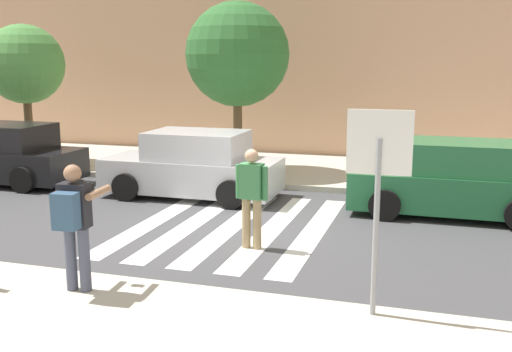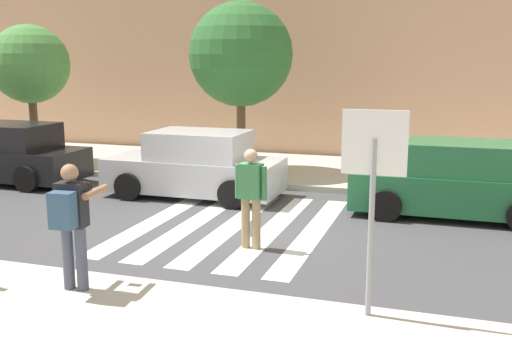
{
  "view_description": "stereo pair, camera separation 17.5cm",
  "coord_description": "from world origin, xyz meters",
  "px_view_note": "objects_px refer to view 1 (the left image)",
  "views": [
    {
      "loc": [
        3.73,
        -10.45,
        3.23
      ],
      "look_at": [
        0.6,
        -0.2,
        1.1
      ],
      "focal_mm": 42.0,
      "sensor_mm": 36.0,
      "label": 1
    },
    {
      "loc": [
        3.89,
        -10.4,
        3.23
      ],
      "look_at": [
        0.6,
        -0.2,
        1.1
      ],
      "focal_mm": 42.0,
      "sensor_mm": 36.0,
      "label": 2
    }
  ],
  "objects_px": {
    "street_tree_west": "(24,65)",
    "pedestrian_crossing": "(252,193)",
    "parked_car_green": "(454,181)",
    "stop_sign": "(378,168)",
    "parked_car_silver": "(193,166)",
    "street_tree_center": "(237,55)",
    "parked_car_black": "(3,155)",
    "photographer_with_backpack": "(74,217)"
  },
  "relations": [
    {
      "from": "street_tree_center",
      "to": "stop_sign",
      "type": "bearing_deg",
      "value": -61.44
    },
    {
      "from": "parked_car_green",
      "to": "pedestrian_crossing",
      "type": "bearing_deg",
      "value": -135.06
    },
    {
      "from": "pedestrian_crossing",
      "to": "parked_car_green",
      "type": "xyz_separation_m",
      "value": [
        3.34,
        3.33,
        -0.25
      ]
    },
    {
      "from": "photographer_with_backpack",
      "to": "street_tree_west",
      "type": "xyz_separation_m",
      "value": [
        -7.08,
        8.35,
        1.85
      ]
    },
    {
      "from": "street_tree_west",
      "to": "street_tree_center",
      "type": "relative_size",
      "value": 0.89
    },
    {
      "from": "parked_car_green",
      "to": "stop_sign",
      "type": "bearing_deg",
      "value": -100.05
    },
    {
      "from": "photographer_with_backpack",
      "to": "pedestrian_crossing",
      "type": "distance_m",
      "value": 3.25
    },
    {
      "from": "photographer_with_backpack",
      "to": "parked_car_silver",
      "type": "distance_m",
      "value": 6.26
    },
    {
      "from": "pedestrian_crossing",
      "to": "parked_car_black",
      "type": "xyz_separation_m",
      "value": [
        -7.8,
        3.33,
        -0.25
      ]
    },
    {
      "from": "street_tree_west",
      "to": "stop_sign",
      "type": "bearing_deg",
      "value": -35.89
    },
    {
      "from": "parked_car_green",
      "to": "photographer_with_backpack",
      "type": "bearing_deg",
      "value": -128.41
    },
    {
      "from": "parked_car_black",
      "to": "street_tree_center",
      "type": "relative_size",
      "value": 0.9
    },
    {
      "from": "parked_car_green",
      "to": "street_tree_west",
      "type": "bearing_deg",
      "value": 169.7
    },
    {
      "from": "photographer_with_backpack",
      "to": "street_tree_west",
      "type": "distance_m",
      "value": 11.1
    },
    {
      "from": "photographer_with_backpack",
      "to": "parked_car_black",
      "type": "xyz_separation_m",
      "value": [
        -6.24,
        6.17,
        -0.44
      ]
    },
    {
      "from": "stop_sign",
      "to": "street_tree_west",
      "type": "bearing_deg",
      "value": 144.11
    },
    {
      "from": "stop_sign",
      "to": "street_tree_west",
      "type": "distance_m",
      "value": 13.56
    },
    {
      "from": "stop_sign",
      "to": "photographer_with_backpack",
      "type": "distance_m",
      "value": 3.98
    },
    {
      "from": "photographer_with_backpack",
      "to": "pedestrian_crossing",
      "type": "relative_size",
      "value": 1.0
    },
    {
      "from": "street_tree_west",
      "to": "pedestrian_crossing",
      "type": "bearing_deg",
      "value": -32.5
    },
    {
      "from": "street_tree_west",
      "to": "photographer_with_backpack",
      "type": "bearing_deg",
      "value": -49.7
    },
    {
      "from": "stop_sign",
      "to": "parked_car_silver",
      "type": "relative_size",
      "value": 0.61
    },
    {
      "from": "street_tree_west",
      "to": "parked_car_black",
      "type": "bearing_deg",
      "value": -68.99
    },
    {
      "from": "parked_car_black",
      "to": "parked_car_silver",
      "type": "relative_size",
      "value": 1.0
    },
    {
      "from": "parked_car_black",
      "to": "parked_car_green",
      "type": "relative_size",
      "value": 1.0
    },
    {
      "from": "street_tree_center",
      "to": "parked_car_green",
      "type": "bearing_deg",
      "value": -25.7
    },
    {
      "from": "parked_car_green",
      "to": "street_tree_west",
      "type": "relative_size",
      "value": 1.02
    },
    {
      "from": "pedestrian_crossing",
      "to": "parked_car_green",
      "type": "height_order",
      "value": "pedestrian_crossing"
    },
    {
      "from": "stop_sign",
      "to": "parked_car_green",
      "type": "distance_m",
      "value": 5.97
    },
    {
      "from": "parked_car_black",
      "to": "street_tree_center",
      "type": "height_order",
      "value": "street_tree_center"
    },
    {
      "from": "pedestrian_crossing",
      "to": "street_tree_center",
      "type": "height_order",
      "value": "street_tree_center"
    },
    {
      "from": "parked_car_silver",
      "to": "street_tree_center",
      "type": "bearing_deg",
      "value": 86.06
    },
    {
      "from": "parked_car_silver",
      "to": "street_tree_center",
      "type": "height_order",
      "value": "street_tree_center"
    },
    {
      "from": "parked_car_black",
      "to": "street_tree_west",
      "type": "relative_size",
      "value": 1.02
    },
    {
      "from": "photographer_with_backpack",
      "to": "street_tree_center",
      "type": "xyz_separation_m",
      "value": [
        -0.73,
        8.88,
        2.13
      ]
    },
    {
      "from": "pedestrian_crossing",
      "to": "parked_car_black",
      "type": "height_order",
      "value": "pedestrian_crossing"
    },
    {
      "from": "parked_car_silver",
      "to": "parked_car_green",
      "type": "distance_m",
      "value": 5.81
    },
    {
      "from": "stop_sign",
      "to": "pedestrian_crossing",
      "type": "distance_m",
      "value": 3.5
    },
    {
      "from": "photographer_with_backpack",
      "to": "parked_car_silver",
      "type": "height_order",
      "value": "photographer_with_backpack"
    },
    {
      "from": "parked_car_green",
      "to": "street_tree_center",
      "type": "bearing_deg",
      "value": 154.3
    },
    {
      "from": "parked_car_black",
      "to": "stop_sign",
      "type": "bearing_deg",
      "value": -29.62
    },
    {
      "from": "parked_car_green",
      "to": "street_tree_center",
      "type": "distance_m",
      "value": 6.75
    }
  ]
}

